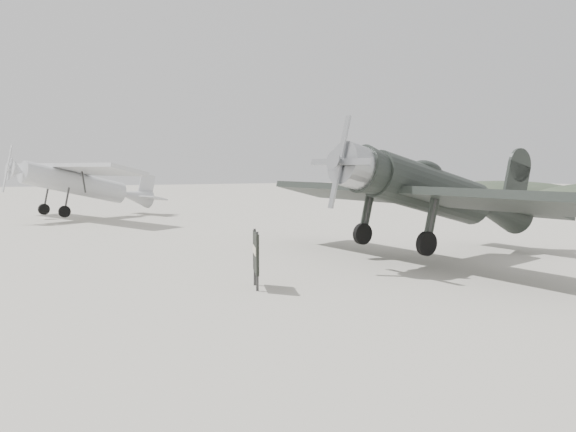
% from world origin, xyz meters
% --- Properties ---
extents(ground, '(160.00, 160.00, 0.00)m').
position_xyz_m(ground, '(0.00, 0.00, 0.00)').
color(ground, gray).
rests_on(ground, ground).
extents(hill_northeast, '(32.00, 16.00, 5.20)m').
position_xyz_m(hill_northeast, '(50.00, 40.00, 0.00)').
color(hill_northeast, '#303D2C').
rests_on(hill_northeast, ground).
extents(lowwing_monoplane, '(9.00, 12.59, 4.05)m').
position_xyz_m(lowwing_monoplane, '(4.35, -0.47, 2.14)').
color(lowwing_monoplane, black).
rests_on(lowwing_monoplane, ground).
extents(highwing_monoplane, '(9.19, 12.53, 3.61)m').
position_xyz_m(highwing_monoplane, '(-4.39, 19.78, 2.26)').
color(highwing_monoplane, '#A5A7AA').
rests_on(highwing_monoplane, ground).
extents(sign_board, '(0.37, 0.97, 1.44)m').
position_xyz_m(sign_board, '(-2.67, -2.00, 0.86)').
color(sign_board, '#333333').
rests_on(sign_board, ground).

